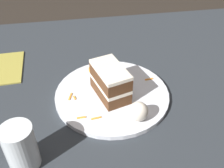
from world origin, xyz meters
TOP-DOWN VIEW (x-y plane):
  - ground_plane at (0.00, 0.00)m, footprint 6.00×6.00m
  - dining_table at (0.00, 0.00)m, footprint 1.27×0.98m
  - plate at (-0.02, -0.01)m, footprint 0.30×0.30m
  - cake_slice at (-0.02, -0.01)m, footprint 0.10×0.13m
  - cream_dollop at (0.02, -0.12)m, footprint 0.05×0.04m
  - orange_garnish at (-0.04, 0.10)m, footprint 0.06×0.06m
  - carrot_shreds_scatter at (-0.05, -0.01)m, footprint 0.24×0.19m
  - drinking_glass at (-0.23, -0.18)m, footprint 0.06×0.06m

SIDE VIEW (x-z plane):
  - ground_plane at x=0.00m, z-range 0.00..0.00m
  - dining_table at x=0.00m, z-range 0.00..0.03m
  - plate at x=-0.02m, z-range 0.03..0.04m
  - carrot_shreds_scatter at x=-0.05m, z-range 0.04..0.04m
  - orange_garnish at x=-0.04m, z-range 0.04..0.04m
  - cream_dollop at x=0.02m, z-range 0.04..0.09m
  - drinking_glass at x=-0.23m, z-range 0.02..0.12m
  - cake_slice at x=-0.02m, z-range 0.04..0.12m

